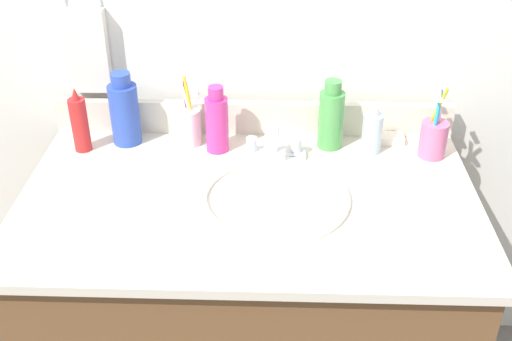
{
  "coord_description": "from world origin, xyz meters",
  "views": [
    {
      "loc": [
        0.06,
        -1.21,
        1.57
      ],
      "look_at": [
        0.02,
        0.0,
        0.81
      ],
      "focal_mm": 44.48,
      "sensor_mm": 36.0,
      "label": 1
    }
  ],
  "objects_px": {
    "hand_towel": "(87,51)",
    "cup_white_ceramic": "(187,125)",
    "faucet": "(274,146)",
    "bottle_spray_red": "(80,123)",
    "bottle_gel_clear": "(372,133)",
    "bottle_soap_pink": "(217,122)",
    "soap_bar": "(391,139)",
    "bottle_shampoo_blue": "(124,111)",
    "bottle_toner_green": "(331,117)",
    "cup_pink": "(434,137)"
  },
  "relations": [
    {
      "from": "bottle_shampoo_blue",
      "to": "bottle_soap_pink",
      "type": "relative_size",
      "value": 1.1
    },
    {
      "from": "hand_towel",
      "to": "bottle_toner_green",
      "type": "xyz_separation_m",
      "value": [
        0.63,
        -0.09,
        -0.14
      ]
    },
    {
      "from": "faucet",
      "to": "bottle_spray_red",
      "type": "relative_size",
      "value": 0.92
    },
    {
      "from": "bottle_gel_clear",
      "to": "soap_bar",
      "type": "relative_size",
      "value": 1.98
    },
    {
      "from": "cup_white_ceramic",
      "to": "soap_bar",
      "type": "height_order",
      "value": "cup_white_ceramic"
    },
    {
      "from": "cup_white_ceramic",
      "to": "bottle_soap_pink",
      "type": "bearing_deg",
      "value": -22.1
    },
    {
      "from": "bottle_soap_pink",
      "to": "cup_white_ceramic",
      "type": "height_order",
      "value": "cup_white_ceramic"
    },
    {
      "from": "bottle_gel_clear",
      "to": "bottle_toner_green",
      "type": "bearing_deg",
      "value": 166.14
    },
    {
      "from": "hand_towel",
      "to": "bottle_toner_green",
      "type": "bearing_deg",
      "value": -7.96
    },
    {
      "from": "bottle_toner_green",
      "to": "cup_pink",
      "type": "relative_size",
      "value": 0.94
    },
    {
      "from": "bottle_gel_clear",
      "to": "cup_white_ceramic",
      "type": "xyz_separation_m",
      "value": [
        -0.48,
        0.03,
        -0.0
      ]
    },
    {
      "from": "bottle_soap_pink",
      "to": "bottle_gel_clear",
      "type": "bearing_deg",
      "value": 0.35
    },
    {
      "from": "bottle_toner_green",
      "to": "bottle_spray_red",
      "type": "height_order",
      "value": "bottle_toner_green"
    },
    {
      "from": "bottle_soap_pink",
      "to": "cup_pink",
      "type": "xyz_separation_m",
      "value": [
        0.55,
        -0.01,
        -0.02
      ]
    },
    {
      "from": "bottle_shampoo_blue",
      "to": "bottle_toner_green",
      "type": "xyz_separation_m",
      "value": [
        0.53,
        -0.01,
        -0.0
      ]
    },
    {
      "from": "bottle_toner_green",
      "to": "bottle_gel_clear",
      "type": "bearing_deg",
      "value": -13.86
    },
    {
      "from": "bottle_gel_clear",
      "to": "bottle_toner_green",
      "type": "distance_m",
      "value": 0.11
    },
    {
      "from": "bottle_gel_clear",
      "to": "bottle_spray_red",
      "type": "relative_size",
      "value": 0.73
    },
    {
      "from": "bottle_soap_pink",
      "to": "cup_white_ceramic",
      "type": "relative_size",
      "value": 0.93
    },
    {
      "from": "bottle_soap_pink",
      "to": "bottle_toner_green",
      "type": "relative_size",
      "value": 0.96
    },
    {
      "from": "bottle_gel_clear",
      "to": "soap_bar",
      "type": "xyz_separation_m",
      "value": [
        0.06,
        0.05,
        -0.04
      ]
    },
    {
      "from": "bottle_soap_pink",
      "to": "soap_bar",
      "type": "xyz_separation_m",
      "value": [
        0.45,
        0.05,
        -0.07
      ]
    },
    {
      "from": "faucet",
      "to": "bottle_soap_pink",
      "type": "relative_size",
      "value": 0.91
    },
    {
      "from": "hand_towel",
      "to": "faucet",
      "type": "distance_m",
      "value": 0.54
    },
    {
      "from": "faucet",
      "to": "bottle_shampoo_blue",
      "type": "distance_m",
      "value": 0.4
    },
    {
      "from": "bottle_toner_green",
      "to": "faucet",
      "type": "bearing_deg",
      "value": -158.44
    },
    {
      "from": "hand_towel",
      "to": "faucet",
      "type": "bearing_deg",
      "value": -16.51
    },
    {
      "from": "hand_towel",
      "to": "faucet",
      "type": "relative_size",
      "value": 1.38
    },
    {
      "from": "faucet",
      "to": "cup_white_ceramic",
      "type": "bearing_deg",
      "value": 164.9
    },
    {
      "from": "hand_towel",
      "to": "cup_white_ceramic",
      "type": "bearing_deg",
      "value": -17.73
    },
    {
      "from": "bottle_shampoo_blue",
      "to": "bottle_toner_green",
      "type": "distance_m",
      "value": 0.53
    },
    {
      "from": "bottle_spray_red",
      "to": "soap_bar",
      "type": "distance_m",
      "value": 0.81
    },
    {
      "from": "bottle_spray_red",
      "to": "cup_white_ceramic",
      "type": "xyz_separation_m",
      "value": [
        0.27,
        0.04,
        -0.02
      ]
    },
    {
      "from": "cup_white_ceramic",
      "to": "bottle_gel_clear",
      "type": "bearing_deg",
      "value": -3.7
    },
    {
      "from": "hand_towel",
      "to": "cup_pink",
      "type": "distance_m",
      "value": 0.91
    },
    {
      "from": "bottle_shampoo_blue",
      "to": "bottle_toner_green",
      "type": "relative_size",
      "value": 1.06
    },
    {
      "from": "bottle_soap_pink",
      "to": "soap_bar",
      "type": "height_order",
      "value": "bottle_soap_pink"
    },
    {
      "from": "faucet",
      "to": "cup_white_ceramic",
      "type": "distance_m",
      "value": 0.24
    },
    {
      "from": "faucet",
      "to": "soap_bar",
      "type": "xyz_separation_m",
      "value": [
        0.31,
        0.08,
        -0.02
      ]
    },
    {
      "from": "faucet",
      "to": "bottle_shampoo_blue",
      "type": "bearing_deg",
      "value": 170.89
    },
    {
      "from": "faucet",
      "to": "soap_bar",
      "type": "distance_m",
      "value": 0.32
    },
    {
      "from": "bottle_shampoo_blue",
      "to": "soap_bar",
      "type": "xyz_separation_m",
      "value": [
        0.69,
        0.02,
        -0.08
      ]
    },
    {
      "from": "bottle_soap_pink",
      "to": "cup_pink",
      "type": "bearing_deg",
      "value": -1.4
    },
    {
      "from": "bottle_shampoo_blue",
      "to": "cup_white_ceramic",
      "type": "relative_size",
      "value": 1.03
    },
    {
      "from": "bottle_toner_green",
      "to": "soap_bar",
      "type": "distance_m",
      "value": 0.18
    },
    {
      "from": "bottle_spray_red",
      "to": "bottle_soap_pink",
      "type": "bearing_deg",
      "value": 1.81
    },
    {
      "from": "bottle_toner_green",
      "to": "bottle_shampoo_blue",
      "type": "bearing_deg",
      "value": 179.37
    },
    {
      "from": "hand_towel",
      "to": "bottle_soap_pink",
      "type": "xyz_separation_m",
      "value": [
        0.34,
        -0.12,
        -0.14
      ]
    },
    {
      "from": "bottle_shampoo_blue",
      "to": "bottle_soap_pink",
      "type": "distance_m",
      "value": 0.24
    },
    {
      "from": "bottle_spray_red",
      "to": "bottle_toner_green",
      "type": "bearing_deg",
      "value": 3.5
    }
  ]
}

